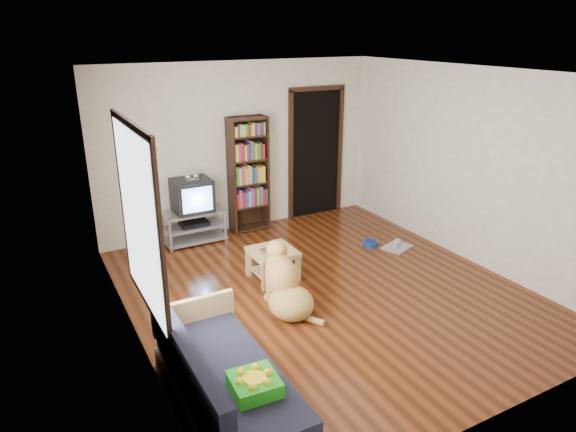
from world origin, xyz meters
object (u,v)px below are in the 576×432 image
green_cushion (254,384)px  sofa (223,386)px  laptop (274,250)px  grey_rag (397,247)px  dog (286,286)px  crt_tv (192,195)px  dog_bowl (370,244)px  bookshelf (248,168)px  tv_stand (194,225)px  coffee_table (273,259)px

green_cushion → sofa: (-0.12, 0.35, -0.22)m
laptop → grey_rag: (2.04, 0.02, -0.40)m
dog → crt_tv: bearing=96.3°
green_cushion → dog: 1.95m
dog_bowl → sofa: sofa is taller
laptop → dog: bearing=-109.8°
sofa → dog: 1.75m
dog_bowl → crt_tv: crt_tv is taller
laptop → bookshelf: bearing=72.6°
dog_bowl → tv_stand: tv_stand is taller
sofa → dog: bearing=44.7°
crt_tv → green_cushion: bearing=-102.0°
dog_bowl → crt_tv: 2.74m
sofa → coffee_table: sofa is taller
tv_stand → dog: size_ratio=0.92×
laptop → dog_bowl: bearing=6.1°
tv_stand → sofa: 3.76m
bookshelf → sofa: 4.26m
green_cushion → dog: bearing=58.7°
bookshelf → coffee_table: bearing=-104.8°
green_cushion → tv_stand: green_cushion is taller
dog_bowl → tv_stand: (-2.23, 1.39, 0.23)m
laptop → dog: size_ratio=0.31×
laptop → dog: dog is taller
green_cushion → crt_tv: bearing=81.9°
crt_tv → coffee_table: size_ratio=1.05×
dog_bowl → grey_rag: size_ratio=0.55×
sofa → dog: (1.24, 1.23, 0.03)m
grey_rag → bookshelf: (-1.58, 1.74, 0.99)m
dog_bowl → tv_stand: size_ratio=0.24×
dog_bowl → coffee_table: size_ratio=0.40×
green_cushion → crt_tv: 4.10m
tv_stand → crt_tv: bearing=90.0°
coffee_table → crt_tv: bearing=106.5°
laptop → coffee_table: size_ratio=0.55×
grey_rag → bookshelf: size_ratio=0.22×
green_cushion → laptop: (1.34, 2.32, -0.07)m
grey_rag → coffee_table: bearing=179.8°
tv_stand → bookshelf: bearing=5.6°
dog_bowl → green_cushion: bearing=-140.0°
crt_tv → sofa: (-0.97, -3.65, -0.48)m
bookshelf → tv_stand: bearing=-174.4°
sofa → tv_stand: bearing=75.0°
grey_rag → bookshelf: bookshelf is taller
coffee_table → dog: size_ratio=0.56×
green_cushion → dog: size_ratio=0.36×
green_cushion → dog_bowl: (3.08, 2.59, -0.44)m
sofa → dog: size_ratio=1.83×
laptop → dog_bowl: (1.74, 0.27, -0.37)m
green_cushion → sofa: bearing=113.3°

